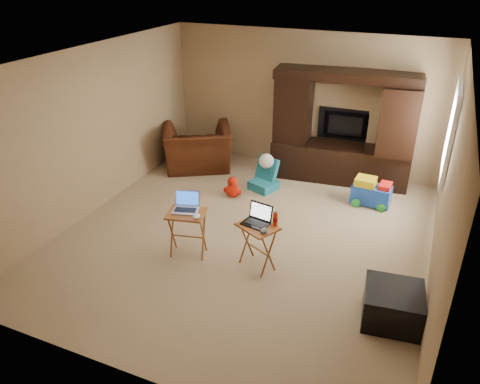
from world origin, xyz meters
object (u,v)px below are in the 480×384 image
at_px(plush_toy, 233,187).
at_px(ottoman, 393,305).
at_px(push_toy, 372,192).
at_px(mouse_left, 197,216).
at_px(recliner, 197,148).
at_px(water_bottle, 275,219).
at_px(entertainment_center, 342,128).
at_px(mouse_right, 264,231).
at_px(television, 345,126).
at_px(tray_table_left, 188,234).
at_px(laptop_left, 185,203).
at_px(tray_table_right, 257,246).
at_px(laptop_right, 256,216).
at_px(child_rocker, 264,175).

xyz_separation_m(plush_toy, ottoman, (2.83, -2.03, 0.02)).
xyz_separation_m(push_toy, mouse_left, (-1.84, -2.48, 0.43)).
bearing_deg(recliner, plush_toy, 112.30).
bearing_deg(water_bottle, entertainment_center, 86.85).
height_order(entertainment_center, water_bottle, entertainment_center).
height_order(entertainment_center, recliner, entertainment_center).
distance_m(entertainment_center, mouse_right, 3.20).
bearing_deg(entertainment_center, television, 83.98).
distance_m(television, tray_table_left, 3.69).
relative_size(television, laptop_left, 2.95).
bearing_deg(mouse_right, television, 86.07).
bearing_deg(water_bottle, tray_table_right, -158.20).
distance_m(tray_table_right, mouse_right, 0.38).
distance_m(television, plush_toy, 2.29).
bearing_deg(laptop_left, laptop_right, -10.87).
height_order(laptop_left, mouse_left, laptop_left).
distance_m(ottoman, tray_table_left, 2.70).
bearing_deg(recliner, tray_table_left, 84.79).
distance_m(child_rocker, tray_table_left, 2.25).
height_order(ottoman, tray_table_left, tray_table_left).
distance_m(child_rocker, push_toy, 1.79).
height_order(plush_toy, ottoman, ottoman).
bearing_deg(plush_toy, child_rocker, 49.44).
distance_m(television, recliner, 2.72).
relative_size(push_toy, tray_table_left, 0.97).
distance_m(recliner, mouse_left, 3.05).
xyz_separation_m(entertainment_center, television, (0.00, 0.23, -0.04)).
bearing_deg(child_rocker, push_toy, 26.23).
height_order(child_rocker, mouse_left, mouse_left).
xyz_separation_m(recliner, mouse_right, (2.32, -2.64, 0.24)).
bearing_deg(recliner, child_rocker, 134.95).
height_order(push_toy, tray_table_right, tray_table_right).
relative_size(recliner, ottoman, 1.96).
xyz_separation_m(television, laptop_left, (-1.35, -3.36, -0.17)).
height_order(tray_table_left, laptop_right, laptop_right).
distance_m(recliner, water_bottle, 3.43).
xyz_separation_m(television, tray_table_right, (-0.36, -3.29, -0.63)).
height_order(child_rocker, tray_table_left, tray_table_left).
xyz_separation_m(ottoman, laptop_right, (-1.77, 0.37, 0.53)).
height_order(recliner, mouse_left, recliner).
bearing_deg(tray_table_right, water_bottle, 48.44).
distance_m(laptop_left, mouse_right, 1.12).
bearing_deg(ottoman, push_toy, 103.99).
bearing_deg(tray_table_left, push_toy, 37.41).
height_order(push_toy, ottoman, push_toy).
distance_m(plush_toy, tray_table_right, 2.02).
relative_size(entertainment_center, tray_table_right, 3.86).
xyz_separation_m(ottoman, laptop_left, (-2.72, 0.28, 0.56)).
distance_m(plush_toy, laptop_left, 1.85).
bearing_deg(plush_toy, entertainment_center, 43.07).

